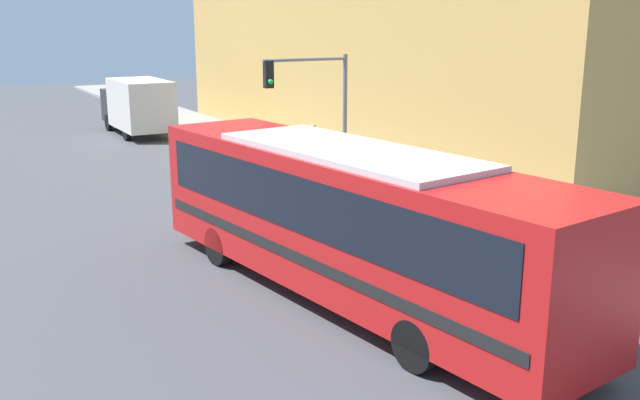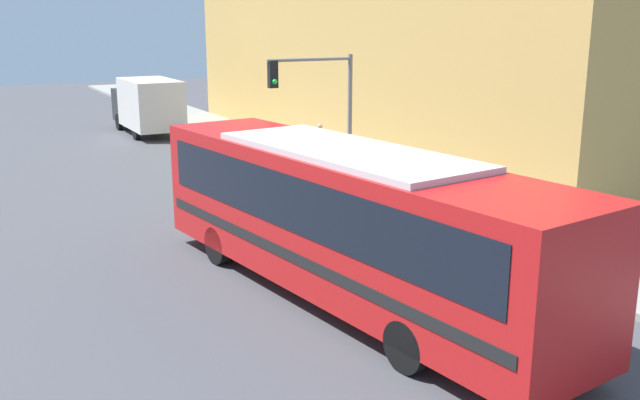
% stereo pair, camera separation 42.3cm
% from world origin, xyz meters
% --- Properties ---
extents(ground_plane, '(120.00, 120.00, 0.00)m').
position_xyz_m(ground_plane, '(0.00, 0.00, 0.00)').
color(ground_plane, '#47474C').
extents(sidewalk, '(3.22, 70.00, 0.16)m').
position_xyz_m(sidewalk, '(6.11, 20.00, 0.08)').
color(sidewalk, gray).
rests_on(sidewalk, ground_plane).
extents(building_facade, '(6.00, 30.55, 8.44)m').
position_xyz_m(building_facade, '(10.72, 16.27, 4.22)').
color(building_facade, tan).
rests_on(building_facade, ground_plane).
extents(city_bus, '(4.16, 12.30, 3.41)m').
position_xyz_m(city_bus, '(-0.23, 0.18, 1.96)').
color(city_bus, red).
rests_on(city_bus, ground_plane).
extents(delivery_truck, '(2.43, 6.50, 2.97)m').
position_xyz_m(delivery_truck, '(2.16, 25.44, 1.62)').
color(delivery_truck, silver).
rests_on(delivery_truck, ground_plane).
extents(fire_hydrant, '(0.23, 0.31, 0.70)m').
position_xyz_m(fire_hydrant, '(5.10, 2.47, 0.51)').
color(fire_hydrant, red).
rests_on(fire_hydrant, sidewalk).
extents(traffic_light_pole, '(3.28, 0.35, 4.69)m').
position_xyz_m(traffic_light_pole, '(4.05, 9.29, 3.42)').
color(traffic_light_pole, slate).
rests_on(traffic_light_pole, sidewalk).
extents(parking_meter, '(0.14, 0.14, 1.19)m').
position_xyz_m(parking_meter, '(5.10, 10.89, 0.97)').
color(parking_meter, slate).
rests_on(parking_meter, sidewalk).
extents(pedestrian_near_corner, '(0.34, 0.34, 1.72)m').
position_xyz_m(pedestrian_near_corner, '(5.99, 12.98, 1.04)').
color(pedestrian_near_corner, '#47382D').
rests_on(pedestrian_near_corner, sidewalk).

